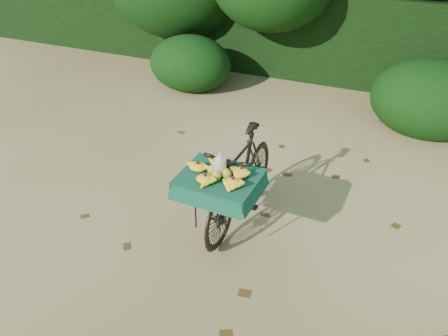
% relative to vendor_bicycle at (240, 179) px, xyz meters
% --- Properties ---
extents(ground, '(80.00, 80.00, 0.00)m').
position_rel_vendor_bicycle_xyz_m(ground, '(0.59, -0.70, -0.61)').
color(ground, tan).
rests_on(ground, ground).
extents(vendor_bicycle, '(0.88, 1.99, 1.19)m').
position_rel_vendor_bicycle_xyz_m(vendor_bicycle, '(0.00, 0.00, 0.00)').
color(vendor_bicycle, black).
rests_on(vendor_bicycle, ground).
extents(hedge_backdrop, '(26.00, 1.80, 1.80)m').
position_rel_vendor_bicycle_xyz_m(hedge_backdrop, '(0.59, 5.60, 0.29)').
color(hedge_backdrop, black).
rests_on(hedge_backdrop, ground).
extents(bush_clumps, '(8.80, 1.70, 0.90)m').
position_rel_vendor_bicycle_xyz_m(bush_clumps, '(1.09, 3.60, -0.16)').
color(bush_clumps, black).
rests_on(bush_clumps, ground).
extents(leaf_litter, '(7.00, 7.30, 0.01)m').
position_rel_vendor_bicycle_xyz_m(leaf_litter, '(0.59, -0.05, -0.60)').
color(leaf_litter, '#442D12').
rests_on(leaf_litter, ground).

